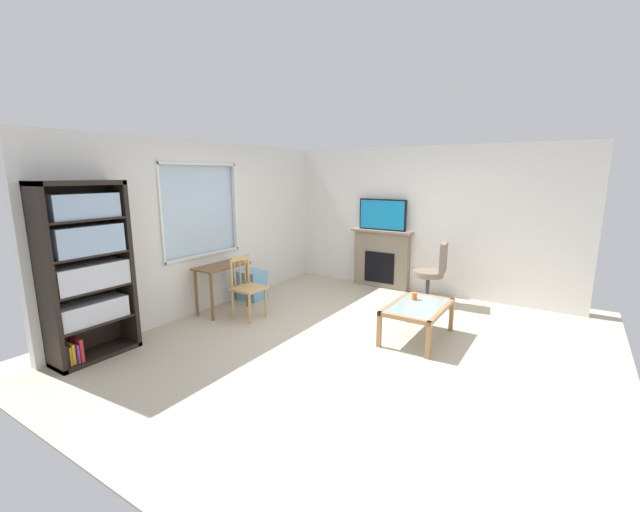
{
  "coord_description": "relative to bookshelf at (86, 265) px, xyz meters",
  "views": [
    {
      "loc": [
        -4.23,
        -2.25,
        2.05
      ],
      "look_at": [
        -0.03,
        0.43,
        1.03
      ],
      "focal_mm": 22.48,
      "sensor_mm": 36.0,
      "label": 1
    }
  ],
  "objects": [
    {
      "name": "coffee_table",
      "position": [
        2.47,
        -2.94,
        -0.69
      ],
      "size": [
        1.03,
        0.65,
        0.44
      ],
      "color": "#8C9E99",
      "rests_on": "ground"
    },
    {
      "name": "bookshelf",
      "position": [
        0.0,
        0.0,
        0.0
      ],
      "size": [
        0.9,
        0.38,
        1.99
      ],
      "color": "black",
      "rests_on": "ground"
    },
    {
      "name": "ground",
      "position": [
        2.0,
        -2.24,
        -1.08
      ],
      "size": [
        6.09,
        5.96,
        0.02
      ],
      "primitive_type": "cube",
      "color": "beige"
    },
    {
      "name": "tv",
      "position": [
        4.43,
        -1.57,
        0.27
      ],
      "size": [
        0.06,
        0.89,
        0.56
      ],
      "color": "black",
      "rests_on": "fireplace"
    },
    {
      "name": "office_chair",
      "position": [
        4.0,
        -2.67,
        -0.52
      ],
      "size": [
        0.58,
        0.58,
        1.0
      ],
      "color": "#7A6B5B",
      "rests_on": "ground"
    },
    {
      "name": "wall_back_with_window",
      "position": [
        2.02,
        0.24,
        0.15
      ],
      "size": [
        5.09,
        0.15,
        2.52
      ],
      "color": "silver",
      "rests_on": "ground"
    },
    {
      "name": "plastic_drawer_unit",
      "position": [
        2.59,
        -0.06,
        -0.83
      ],
      "size": [
        0.35,
        0.4,
        0.48
      ],
      "primitive_type": "cube",
      "color": "#72ADDB",
      "rests_on": "ground"
    },
    {
      "name": "sippy_cup",
      "position": [
        2.66,
        -2.83,
        -0.58
      ],
      "size": [
        0.07,
        0.07,
        0.09
      ],
      "primitive_type": "cylinder",
      "color": "orange",
      "rests_on": "coffee_table"
    },
    {
      "name": "wall_right",
      "position": [
        4.6,
        -2.24,
        0.19
      ],
      "size": [
        0.12,
        5.16,
        2.52
      ],
      "primitive_type": "cube",
      "color": "silver",
      "rests_on": "ground"
    },
    {
      "name": "desk_under_window",
      "position": [
        1.89,
        -0.11,
        -0.48
      ],
      "size": [
        0.83,
        0.42,
        0.72
      ],
      "color": "brown",
      "rests_on": "ground"
    },
    {
      "name": "fireplace",
      "position": [
        4.44,
        -1.57,
        -0.54
      ],
      "size": [
        0.26,
        1.14,
        1.06
      ],
      "color": "gray",
      "rests_on": "ground"
    },
    {
      "name": "wooden_chair",
      "position": [
        1.87,
        -0.62,
        -0.61
      ],
      "size": [
        0.42,
        0.4,
        0.9
      ],
      "color": "tan",
      "rests_on": "ground"
    }
  ]
}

